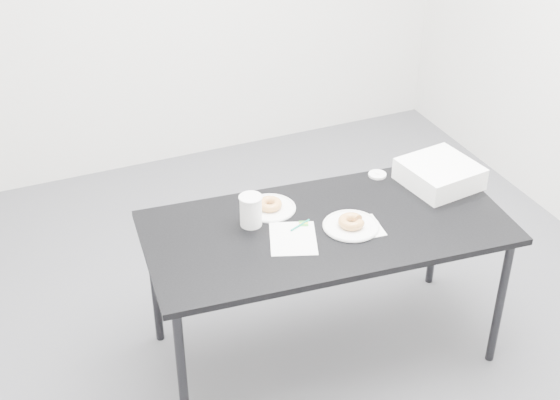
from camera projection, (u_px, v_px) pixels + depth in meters
name	position (u px, v px, depth m)	size (l,w,h in m)	color
floor	(280.00, 338.00, 3.90)	(4.00, 4.00, 0.00)	#46464B
table	(327.00, 235.00, 3.48)	(1.67, 0.90, 0.74)	black
scorecard	(293.00, 238.00, 3.36)	(0.20, 0.25, 0.00)	white
logo_patch	(304.00, 224.00, 3.45)	(0.04, 0.04, 0.00)	green
pen	(300.00, 225.00, 3.43)	(0.01, 0.01, 0.12)	#0B7B64
napkin	(361.00, 228.00, 3.42)	(0.17, 0.17, 0.00)	white
plate_near	(351.00, 226.00, 3.43)	(0.25, 0.25, 0.01)	white
donut_near	(351.00, 222.00, 3.41)	(0.12, 0.12, 0.04)	#BF7B3C
plate_far	(270.00, 208.00, 3.55)	(0.24, 0.24, 0.01)	white
donut_far	(270.00, 204.00, 3.54)	(0.11, 0.11, 0.04)	#BF7B3C
coffee_cup	(251.00, 211.00, 3.41)	(0.10, 0.10, 0.15)	white
cup_lid	(377.00, 175.00, 3.80)	(0.09, 0.09, 0.01)	white
bakery_box	(439.00, 174.00, 3.72)	(0.32, 0.32, 0.11)	white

